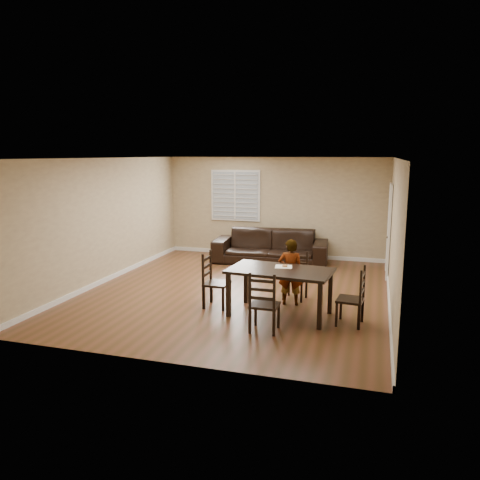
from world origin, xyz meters
name	(u,v)px	position (x,y,z in m)	size (l,w,h in m)	color
ground	(237,291)	(0.00, 0.00, 0.00)	(7.00, 7.00, 0.00)	brown
room	(241,203)	(0.04, 0.18, 1.81)	(6.04, 7.04, 2.72)	tan
dining_table	(280,274)	(1.13, -1.19, 0.74)	(1.85, 1.16, 0.82)	black
chair_near	(297,277)	(1.25, -0.09, 0.42)	(0.46, 0.44, 0.92)	black
chair_far	(263,306)	(1.05, -2.10, 0.45)	(0.44, 0.41, 0.99)	black
chair_left	(211,282)	(-0.19, -1.06, 0.46)	(0.43, 0.46, 1.02)	black
chair_right	(358,299)	(2.45, -1.32, 0.45)	(0.46, 0.48, 0.98)	black
child	(290,272)	(1.20, -0.55, 0.62)	(0.45, 0.30, 1.25)	gray
napkin	(284,267)	(1.15, -0.99, 0.83)	(0.29, 0.29, 0.00)	beige
donut	(285,266)	(1.18, -0.99, 0.85)	(0.10, 0.10, 0.04)	#BA7843
sofa	(270,246)	(0.08, 2.70, 0.42)	(2.91, 1.14, 0.85)	black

